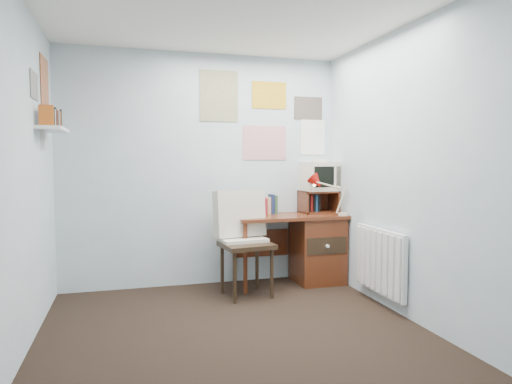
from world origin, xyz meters
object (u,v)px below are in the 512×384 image
crt_tv (320,175)px  wall_shelf (53,129)px  tv_riser (318,202)px  radiator (380,261)px  desk_chair (246,245)px  desk (312,246)px  desk_lamp (344,197)px

crt_tv → wall_shelf: wall_shelf is taller
tv_riser → crt_tv: bearing=41.5°
tv_riser → radiator: 1.15m
desk_chair → tv_riser: bearing=16.2°
radiator → tv_riser: bearing=99.3°
desk → wall_shelf: bearing=-171.6°
desk_chair → radiator: size_ratio=1.28×
desk_lamp → crt_tv: 0.43m
crt_tv → wall_shelf: (-2.71, -0.51, 0.43)m
desk_lamp → radiator: desk_lamp is taller
desk_chair → tv_riser: desk_chair is taller
crt_tv → wall_shelf: 2.79m
desk_lamp → wall_shelf: (-2.84, -0.17, 0.66)m
radiator → crt_tv: bearing=97.9°
tv_riser → desk_lamp: bearing=-65.2°
crt_tv → wall_shelf: bearing=-175.5°
tv_riser → wall_shelf: 2.83m
desk → wall_shelf: wall_shelf is taller
crt_tv → desk: bearing=-143.4°
desk_lamp → crt_tv: crt_tv is taller
wall_shelf → radiator: bearing=-10.9°
desk → tv_riser: tv_riser is taller
desk_lamp → wall_shelf: size_ratio=0.64×
desk_lamp → wall_shelf: bearing=171.1°
desk → radiator: size_ratio=1.50×
crt_tv → desk_chair: bearing=-162.2°
desk → crt_tv: crt_tv is taller
desk → wall_shelf: size_ratio=1.94×
tv_riser → wall_shelf: bearing=-169.7°
desk_chair → desk_lamp: bearing=-2.6°
desk → crt_tv: (0.14, 0.13, 0.78)m
tv_riser → wall_shelf: (-2.69, -0.49, 0.74)m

